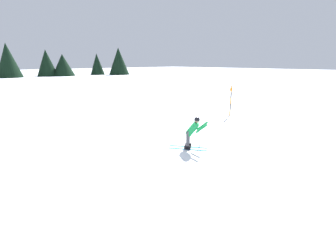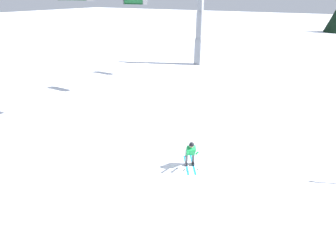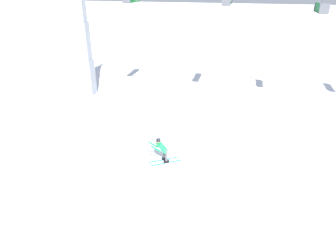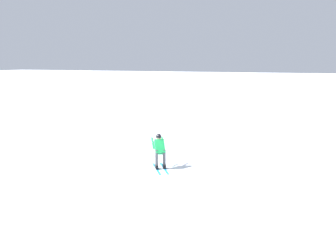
% 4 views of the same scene
% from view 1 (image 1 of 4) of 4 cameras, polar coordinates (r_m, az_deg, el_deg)
% --- Properties ---
extents(ground_plane, '(260.00, 260.00, 0.00)m').
position_cam_1_polar(ground_plane, '(11.80, 4.31, -4.88)').
color(ground_plane, white).
extents(skier_carving_main, '(1.78, 1.45, 1.64)m').
position_cam_1_polar(skier_carving_main, '(10.43, 6.07, -2.52)').
color(skier_carving_main, '#198CCC').
rests_on(skier_carving_main, ground_plane).
extents(trail_marker_pole, '(0.07, 0.28, 2.16)m').
position_cam_1_polar(trail_marker_pole, '(17.49, 15.08, 4.82)').
color(trail_marker_pole, orange).
rests_on(trail_marker_pole, ground_plane).
extents(tree_line_ridge, '(13.03, 33.36, 8.37)m').
position_cam_1_polar(tree_line_ridge, '(72.54, -23.27, 12.82)').
color(tree_line_ridge, black).
rests_on(tree_line_ridge, ground_plane).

